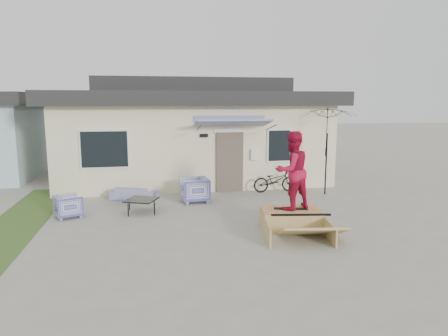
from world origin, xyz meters
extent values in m
plane|color=gray|center=(0.00, 0.00, 0.00)|extent=(90.00, 90.00, 0.00)
cube|color=#365422|center=(-5.20, 2.00, 0.00)|extent=(1.40, 8.00, 0.01)
cube|color=beige|center=(0.00, 8.00, 1.50)|extent=(10.00, 7.00, 3.00)
cube|color=black|center=(0.00, 8.00, 3.25)|extent=(10.80, 7.80, 0.50)
cube|color=black|center=(0.00, 8.00, 3.80)|extent=(7.50, 4.50, 0.60)
cube|color=brown|center=(1.00, 4.46, 1.05)|extent=(0.95, 0.08, 2.10)
cube|color=white|center=(-3.20, 4.47, 1.60)|extent=(1.60, 0.06, 1.30)
cube|color=white|center=(2.80, 4.47, 1.60)|extent=(0.90, 0.06, 1.20)
cube|color=#3C3D94|center=(1.00, 3.95, 2.45)|extent=(2.50, 1.09, 0.29)
imported|color=#3C3D94|center=(-2.29, 3.87, 0.29)|extent=(1.52, 0.89, 0.57)
imported|color=#3C3D94|center=(-3.99, 2.16, 0.34)|extent=(0.84, 0.86, 0.69)
imported|color=#3C3D94|center=(-0.38, 3.24, 0.43)|extent=(0.86, 0.90, 0.85)
cube|color=black|center=(-2.02, 2.26, 0.20)|extent=(1.05, 1.05, 0.40)
imported|color=black|center=(2.56, 4.12, 0.50)|extent=(1.57, 0.57, 1.00)
cylinder|color=black|center=(4.15, 3.47, 1.05)|extent=(0.05, 0.05, 2.10)
imported|color=black|center=(4.15, 3.47, 1.75)|extent=(1.94, 1.80, 0.90)
cube|color=black|center=(1.69, 0.11, 0.51)|extent=(0.87, 0.41, 0.05)
imported|color=#A61232|center=(1.69, 0.11, 1.50)|extent=(1.14, 1.00, 1.94)
camera|label=1|loc=(-1.76, -9.20, 3.15)|focal=32.33mm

